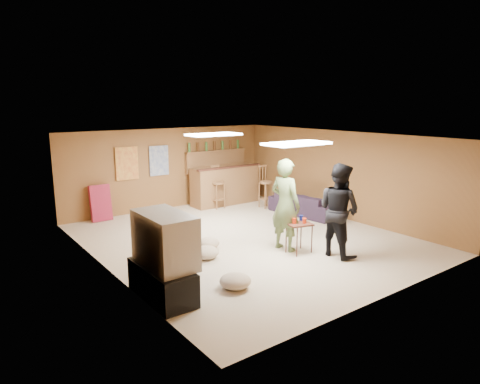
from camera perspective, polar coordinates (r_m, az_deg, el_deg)
ground at (r=9.29m, az=0.74°, el=-6.25°), size 7.00×7.00×0.00m
ceiling at (r=8.85m, az=0.78°, el=7.41°), size 6.00×7.00×0.02m
wall_back at (r=11.93m, az=-9.50°, el=3.09°), size 6.00×0.02×2.20m
wall_front at (r=6.65m, az=19.42°, el=-4.44°), size 6.00×0.02×2.20m
wall_left at (r=7.61m, az=-17.52°, el=-2.29°), size 0.02×7.00×2.20m
wall_right at (r=11.06m, az=13.23°, el=2.25°), size 0.02×7.00×2.20m
tv_stand at (r=6.66m, az=-10.34°, el=-11.69°), size 0.55×1.30×0.50m
dvd_box at (r=6.79m, az=-8.61°, el=-12.08°), size 0.35×0.50×0.08m
tv_body at (r=6.46m, az=-10.00°, el=-6.26°), size 0.60×1.10×0.80m
tv_screen at (r=6.59m, az=-7.58°, el=-5.80°), size 0.02×0.95×0.65m
bar_counter at (r=12.32m, az=-2.02°, el=0.93°), size 2.00×0.60×1.10m
bar_lip at (r=12.02m, az=-1.36°, el=3.32°), size 2.10×0.12×0.05m
bar_shelf at (r=12.55m, az=-3.23°, el=5.50°), size 2.00×0.18×0.05m
bar_backing at (r=12.60m, az=-3.26°, el=4.15°), size 2.00×0.14×0.60m
poster_left at (r=11.37m, az=-14.84°, el=3.70°), size 0.60×0.03×0.85m
poster_right at (r=11.73m, az=-10.76°, el=4.13°), size 0.55×0.03×0.80m
folding_chair_stack at (r=11.12m, az=-18.10°, el=-1.40°), size 0.50×0.26×0.91m
ceiling_panel_front at (r=7.72m, az=7.59°, el=6.42°), size 1.20×0.60×0.04m
ceiling_panel_back at (r=9.83m, az=-3.51°, el=7.66°), size 1.20×0.60×0.04m
person_olive at (r=8.44m, az=6.06°, el=-1.71°), size 0.55×0.73×1.83m
person_black at (r=8.30m, az=13.03°, el=-2.34°), size 0.70×0.89×1.79m
sofa at (r=11.32m, az=8.55°, el=-1.60°), size 0.94×1.98×0.56m
tray_table at (r=8.45m, az=7.88°, el=-6.09°), size 0.54×0.47×0.60m
cup_red_near at (r=8.32m, az=7.25°, el=-3.83°), size 0.09×0.09×0.11m
cup_red_far at (r=8.37m, az=8.58°, el=-3.80°), size 0.09×0.09×0.10m
cup_blue at (r=8.55m, az=8.16°, el=-3.43°), size 0.09×0.09×0.11m
bar_stool_left at (r=11.81m, az=-2.96°, el=0.40°), size 0.45×0.45×1.09m
bar_stool_right at (r=11.89m, az=3.47°, el=0.52°), size 0.44×0.44×1.10m
cushion_near_tv at (r=8.17m, az=-4.58°, el=-8.02°), size 0.60×0.60×0.23m
cushion_mid at (r=8.72m, az=-4.28°, el=-6.79°), size 0.52×0.52×0.21m
cushion_far at (r=6.92m, az=-0.63°, el=-11.78°), size 0.66×0.66×0.23m
bottle_row at (r=12.48m, az=-3.42°, el=6.18°), size 1.76×0.08×0.26m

